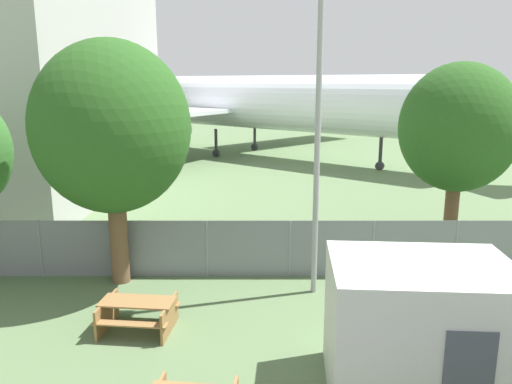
# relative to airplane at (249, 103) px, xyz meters

# --- Properties ---
(perimeter_fence) EXTENTS (56.07, 0.07, 1.79)m
(perimeter_fence) POSITION_rel_airplane_xyz_m (1.69, -25.95, -3.31)
(perimeter_fence) COLOR gray
(perimeter_fence) RESTS_ON ground
(airplane) EXTENTS (36.39, 30.44, 12.47)m
(airplane) POSITION_rel_airplane_xyz_m (0.00, 0.00, 0.00)
(airplane) COLOR white
(airplane) RESTS_ON ground
(portable_cabin) EXTENTS (3.56, 2.76, 2.62)m
(portable_cabin) POSITION_rel_airplane_xyz_m (3.76, -31.78, -2.90)
(portable_cabin) COLOR silver
(portable_cabin) RESTS_ON ground
(picnic_bench_near_cabin) EXTENTS (1.90, 1.58, 0.76)m
(picnic_bench_near_cabin) POSITION_rel_airplane_xyz_m (-2.20, -29.36, -3.73)
(picnic_bench_near_cabin) COLOR olive
(picnic_bench_near_cabin) RESTS_ON ground
(tree_near_hangar) EXTENTS (4.44, 4.44, 7.08)m
(tree_near_hangar) POSITION_rel_airplane_xyz_m (-3.41, -26.36, 0.40)
(tree_near_hangar) COLOR brown
(tree_near_hangar) RESTS_ON ground
(tree_left_of_cabin) EXTENTS (4.10, 4.10, 6.57)m
(tree_left_of_cabin) POSITION_rel_airplane_xyz_m (7.74, -22.99, 0.08)
(tree_left_of_cabin) COLOR brown
(tree_left_of_cabin) RESTS_ON ground
(light_mast) EXTENTS (0.44, 0.44, 9.35)m
(light_mast) POSITION_rel_airplane_xyz_m (2.31, -27.11, 1.37)
(light_mast) COLOR #99999E
(light_mast) RESTS_ON ground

